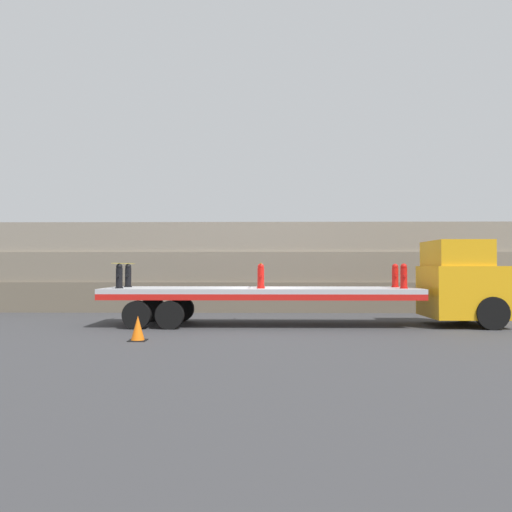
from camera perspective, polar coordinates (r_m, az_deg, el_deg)
ground_plane at (r=17.80m, az=0.57°, el=-7.91°), size 120.00×120.00×0.00m
rock_cliff at (r=24.03m, az=0.68°, el=-1.27°), size 60.00×3.30×4.12m
truck_cab at (r=19.05m, az=22.77°, el=-2.88°), size 2.60×2.65×2.98m
flatbed_trailer at (r=17.73m, az=-1.46°, el=-4.38°), size 10.98×2.64×1.32m
fire_hydrant_black_near_0 at (r=17.85m, az=-15.36°, el=-2.25°), size 0.29×0.45×0.86m
fire_hydrant_black_far_0 at (r=18.93m, az=-14.41°, el=-2.19°), size 0.29×0.45×0.86m
fire_hydrant_red_near_1 at (r=17.13m, az=0.55°, el=-2.33°), size 0.29×0.45×0.86m
fire_hydrant_red_far_1 at (r=18.25m, az=0.58°, el=-2.27°), size 0.29×0.45×0.86m
fire_hydrant_red_near_2 at (r=17.78m, az=16.53°, el=-2.24°), size 0.29×0.45×0.86m
fire_hydrant_red_far_2 at (r=18.86m, az=15.62°, el=-2.19°), size 0.29×0.45×0.86m
cargo_strap_rear at (r=18.38m, az=-14.86°, el=-0.83°), size 0.05×2.74×0.01m
cargo_strap_middle at (r=17.69m, az=0.57°, el=-0.86°), size 0.05×2.74×0.01m
traffic_cone at (r=14.43m, az=-13.36°, el=-8.07°), size 0.48×0.48×0.69m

